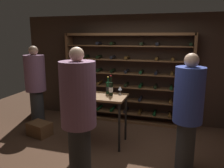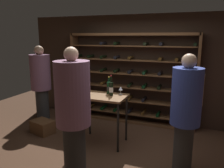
{
  "view_description": "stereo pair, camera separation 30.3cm",
  "coord_description": "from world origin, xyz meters",
  "px_view_note": "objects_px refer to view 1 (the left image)",
  "views": [
    {
      "loc": [
        0.98,
        -3.65,
        2.1
      ],
      "look_at": [
        -0.2,
        0.28,
        1.22
      ],
      "focal_mm": 35.6,
      "sensor_mm": 36.0,
      "label": 1
    },
    {
      "loc": [
        1.27,
        -3.56,
        2.1
      ],
      "look_at": [
        -0.2,
        0.28,
        1.22
      ],
      "focal_mm": 35.6,
      "sensor_mm": 36.0,
      "label": 2
    }
  ],
  "objects_px": {
    "wine_glass_stemmed_left": "(120,89)",
    "person_bystander_dark_jacket": "(79,110)",
    "person_guest_blue_shirt": "(35,81)",
    "wine_glass_stemmed_right": "(83,91)",
    "wine_rack": "(127,79)",
    "wine_bottle_gold_foil": "(111,88)",
    "tasting_table": "(102,102)",
    "wine_crate": "(40,129)",
    "person_host_in_suit": "(188,108)",
    "wine_bottle_green_slim": "(108,87)"
  },
  "relations": [
    {
      "from": "wine_rack",
      "to": "wine_glass_stemmed_left",
      "type": "distance_m",
      "value": 1.09
    },
    {
      "from": "wine_bottle_green_slim",
      "to": "person_host_in_suit",
      "type": "bearing_deg",
      "value": -23.18
    },
    {
      "from": "person_bystander_dark_jacket",
      "to": "person_host_in_suit",
      "type": "relative_size",
      "value": 1.06
    },
    {
      "from": "person_guest_blue_shirt",
      "to": "wine_bottle_gold_foil",
      "type": "xyz_separation_m",
      "value": [
        2.07,
        -0.53,
        0.09
      ]
    },
    {
      "from": "wine_rack",
      "to": "wine_glass_stemmed_left",
      "type": "xyz_separation_m",
      "value": [
        0.12,
        -1.09,
        0.02
      ]
    },
    {
      "from": "wine_crate",
      "to": "tasting_table",
      "type": "bearing_deg",
      "value": 3.08
    },
    {
      "from": "wine_rack",
      "to": "person_bystander_dark_jacket",
      "type": "xyz_separation_m",
      "value": [
        -0.12,
        -2.49,
        0.01
      ]
    },
    {
      "from": "wine_rack",
      "to": "wine_glass_stemmed_right",
      "type": "bearing_deg",
      "value": -110.63
    },
    {
      "from": "person_host_in_suit",
      "to": "wine_bottle_gold_foil",
      "type": "bearing_deg",
      "value": -99.0
    },
    {
      "from": "person_bystander_dark_jacket",
      "to": "tasting_table",
      "type": "bearing_deg",
      "value": 54.52
    },
    {
      "from": "person_bystander_dark_jacket",
      "to": "wine_crate",
      "type": "xyz_separation_m",
      "value": [
        -1.48,
        1.12,
        -0.94
      ]
    },
    {
      "from": "person_bystander_dark_jacket",
      "to": "person_host_in_suit",
      "type": "height_order",
      "value": "person_bystander_dark_jacket"
    },
    {
      "from": "wine_rack",
      "to": "person_bystander_dark_jacket",
      "type": "relative_size",
      "value": 1.58
    },
    {
      "from": "person_guest_blue_shirt",
      "to": "wine_rack",
      "type": "bearing_deg",
      "value": -153.11
    },
    {
      "from": "person_bystander_dark_jacket",
      "to": "wine_bottle_green_slim",
      "type": "xyz_separation_m",
      "value": [
        -0.0,
        1.38,
        0.03
      ]
    },
    {
      "from": "person_host_in_suit",
      "to": "person_guest_blue_shirt",
      "type": "distance_m",
      "value": 3.64
    },
    {
      "from": "person_host_in_suit",
      "to": "wine_glass_stemmed_right",
      "type": "distance_m",
      "value": 1.94
    },
    {
      "from": "wine_rack",
      "to": "wine_crate",
      "type": "relative_size",
      "value": 6.46
    },
    {
      "from": "person_guest_blue_shirt",
      "to": "person_host_in_suit",
      "type": "bearing_deg",
      "value": 171.79
    },
    {
      "from": "person_guest_blue_shirt",
      "to": "wine_glass_stemmed_left",
      "type": "height_order",
      "value": "person_guest_blue_shirt"
    },
    {
      "from": "wine_rack",
      "to": "wine_bottle_gold_foil",
      "type": "xyz_separation_m",
      "value": [
        -0.03,
        -1.22,
        0.05
      ]
    },
    {
      "from": "person_guest_blue_shirt",
      "to": "wine_bottle_green_slim",
      "type": "bearing_deg",
      "value": 176.88
    },
    {
      "from": "wine_rack",
      "to": "wine_bottle_gold_foil",
      "type": "distance_m",
      "value": 1.22
    },
    {
      "from": "wine_glass_stemmed_left",
      "to": "wine_glass_stemmed_right",
      "type": "bearing_deg",
      "value": -153.04
    },
    {
      "from": "person_guest_blue_shirt",
      "to": "wine_bottle_gold_foil",
      "type": "distance_m",
      "value": 2.14
    },
    {
      "from": "tasting_table",
      "to": "person_bystander_dark_jacket",
      "type": "height_order",
      "value": "person_bystander_dark_jacket"
    },
    {
      "from": "wine_crate",
      "to": "wine_bottle_green_slim",
      "type": "bearing_deg",
      "value": 9.87
    },
    {
      "from": "wine_crate",
      "to": "wine_bottle_green_slim",
      "type": "xyz_separation_m",
      "value": [
        1.48,
        0.26,
        0.97
      ]
    },
    {
      "from": "person_guest_blue_shirt",
      "to": "wine_glass_stemmed_left",
      "type": "bearing_deg",
      "value": 178.62
    },
    {
      "from": "wine_crate",
      "to": "person_bystander_dark_jacket",
      "type": "bearing_deg",
      "value": -37.2
    },
    {
      "from": "person_bystander_dark_jacket",
      "to": "wine_glass_stemmed_right",
      "type": "xyz_separation_m",
      "value": [
        -0.41,
        1.07,
        -0.0
      ]
    },
    {
      "from": "person_bystander_dark_jacket",
      "to": "person_guest_blue_shirt",
      "type": "relative_size",
      "value": 1.04
    },
    {
      "from": "wine_bottle_gold_foil",
      "to": "tasting_table",
      "type": "bearing_deg",
      "value": -157.26
    },
    {
      "from": "person_bystander_dark_jacket",
      "to": "person_host_in_suit",
      "type": "distance_m",
      "value": 1.67
    },
    {
      "from": "wine_crate",
      "to": "wine_bottle_gold_foil",
      "type": "relative_size",
      "value": 1.21
    },
    {
      "from": "person_host_in_suit",
      "to": "wine_bottle_gold_foil",
      "type": "xyz_separation_m",
      "value": [
        -1.4,
        0.53,
        0.1
      ]
    },
    {
      "from": "wine_glass_stemmed_left",
      "to": "person_bystander_dark_jacket",
      "type": "bearing_deg",
      "value": -99.69
    },
    {
      "from": "wine_crate",
      "to": "person_guest_blue_shirt",
      "type": "bearing_deg",
      "value": 126.88
    },
    {
      "from": "wine_bottle_green_slim",
      "to": "wine_rack",
      "type": "bearing_deg",
      "value": 83.71
    },
    {
      "from": "tasting_table",
      "to": "wine_glass_stemmed_right",
      "type": "relative_size",
      "value": 6.84
    },
    {
      "from": "tasting_table",
      "to": "wine_glass_stemmed_right",
      "type": "xyz_separation_m",
      "value": [
        -0.35,
        -0.13,
        0.24
      ]
    },
    {
      "from": "wine_rack",
      "to": "wine_bottle_green_slim",
      "type": "relative_size",
      "value": 8.89
    },
    {
      "from": "person_bystander_dark_jacket",
      "to": "wine_bottle_gold_foil",
      "type": "xyz_separation_m",
      "value": [
        0.09,
        1.27,
        0.04
      ]
    },
    {
      "from": "wine_crate",
      "to": "wine_bottle_green_slim",
      "type": "relative_size",
      "value": 1.38
    },
    {
      "from": "wine_glass_stemmed_left",
      "to": "wine_glass_stemmed_right",
      "type": "distance_m",
      "value": 0.73
    },
    {
      "from": "person_guest_blue_shirt",
      "to": "wine_glass_stemmed_right",
      "type": "distance_m",
      "value": 1.73
    },
    {
      "from": "tasting_table",
      "to": "wine_bottle_green_slim",
      "type": "height_order",
      "value": "wine_bottle_green_slim"
    },
    {
      "from": "wine_crate",
      "to": "wine_glass_stemmed_left",
      "type": "relative_size",
      "value": 3.02
    },
    {
      "from": "person_bystander_dark_jacket",
      "to": "wine_crate",
      "type": "distance_m",
      "value": 2.08
    },
    {
      "from": "person_guest_blue_shirt",
      "to": "wine_glass_stemmed_right",
      "type": "height_order",
      "value": "person_guest_blue_shirt"
    }
  ]
}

